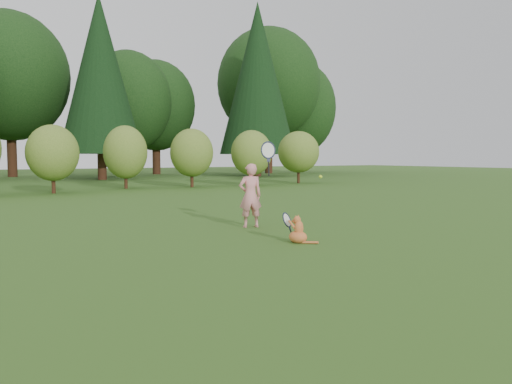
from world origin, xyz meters
TOP-DOWN VIEW (x-y plane):
  - ground at (0.00, 0.00)m, footprint 100.00×100.00m
  - shrub_row at (0.00, 13.00)m, footprint 28.00×3.00m
  - woodland_backdrop at (0.00, 23.00)m, footprint 48.00×10.00m
  - child at (0.27, 1.11)m, footprint 0.71×0.45m
  - cat at (0.05, -0.74)m, footprint 0.40×0.67m
  - tennis_ball at (0.90, -0.22)m, footprint 0.06×0.06m

SIDE VIEW (x-z plane):
  - ground at x=0.00m, z-range 0.00..0.00m
  - cat at x=0.05m, z-range -0.07..0.52m
  - child at x=0.27m, z-range -0.27..1.56m
  - tennis_ball at x=0.90m, z-range 0.98..1.04m
  - shrub_row at x=0.00m, z-range 0.00..2.80m
  - woodland_backdrop at x=0.00m, z-range 0.00..15.00m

